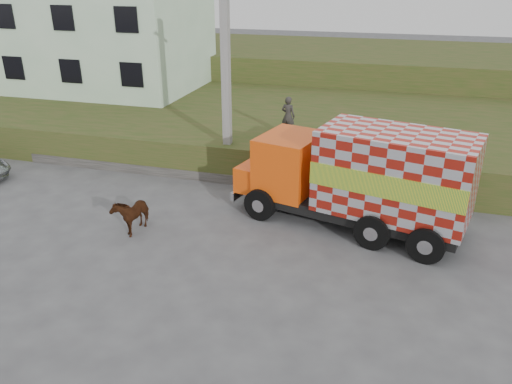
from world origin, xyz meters
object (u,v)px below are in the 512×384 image
(cow, at_px, (132,213))
(pedestrian, at_px, (288,116))
(utility_pole, at_px, (226,79))
(cargo_truck, at_px, (362,178))

(cow, relative_size, pedestrian, 0.89)
(utility_pole, xyz_separation_m, pedestrian, (2.06, 1.76, -1.76))
(cargo_truck, distance_m, cow, 7.54)
(cargo_truck, bearing_deg, utility_pole, 166.97)
(cargo_truck, relative_size, cow, 5.47)
(cargo_truck, bearing_deg, pedestrian, 141.09)
(utility_pole, distance_m, cow, 6.36)
(cow, height_order, pedestrian, pedestrian)
(cargo_truck, distance_m, pedestrian, 5.77)
(utility_pole, height_order, cow, utility_pole)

